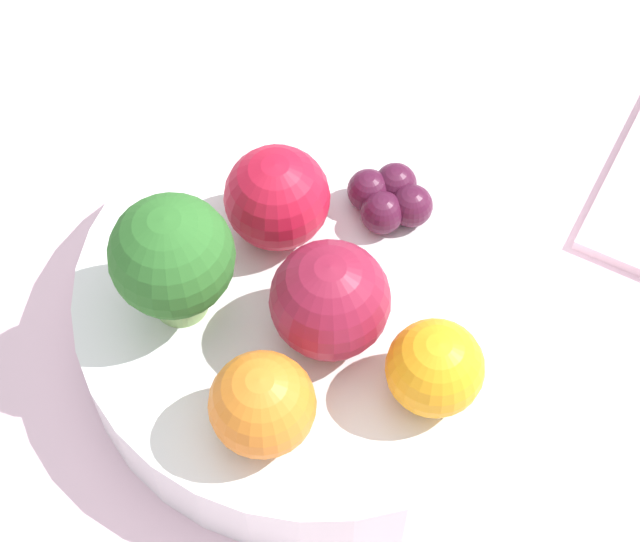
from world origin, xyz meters
name	(u,v)px	position (x,y,z in m)	size (l,w,h in m)	color
ground_plane	(320,348)	(0.00, 0.00, 0.00)	(6.00, 6.00, 0.00)	gray
table_surface	(320,338)	(0.00, 0.00, 0.01)	(1.20, 1.20, 0.02)	silver
bowl	(320,306)	(0.00, 0.00, 0.04)	(0.21, 0.21, 0.04)	white
broccoli	(172,259)	(0.05, 0.04, 0.09)	(0.05, 0.05, 0.06)	#8CB76B
apple_red	(277,198)	(0.03, -0.02, 0.08)	(0.05, 0.05, 0.05)	#B7142D
apple_green	(330,300)	(-0.01, 0.02, 0.08)	(0.05, 0.05, 0.05)	maroon
orange_front	(262,405)	(-0.01, 0.07, 0.08)	(0.04, 0.04, 0.04)	orange
orange_back	(435,368)	(-0.06, 0.03, 0.08)	(0.04, 0.04, 0.04)	orange
grape_cluster	(391,199)	(-0.01, -0.05, 0.07)	(0.04, 0.04, 0.02)	#47142D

